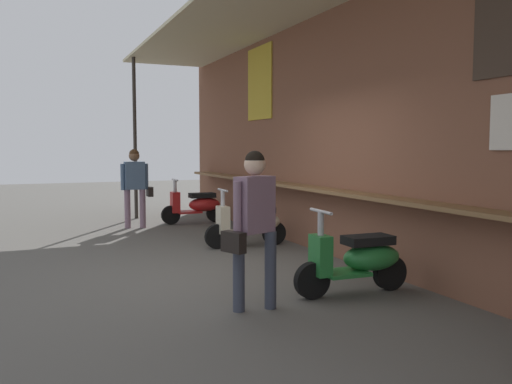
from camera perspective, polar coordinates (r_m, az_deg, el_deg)
ground_plane at (r=7.11m, az=-3.74°, el=-8.56°), size 39.18×39.18×0.00m
market_stall_facade at (r=7.77m, az=9.64°, el=8.27°), size 13.99×2.24×3.90m
scooter_red at (r=11.68m, az=-6.29°, el=-1.40°), size 0.46×1.40×0.97m
scooter_cream at (r=8.86m, az=-0.56°, el=-3.34°), size 0.46×1.40×0.97m
scooter_green at (r=6.14m, az=10.86°, el=-7.05°), size 0.46×1.40×0.97m
shopper_with_handbag at (r=5.33m, az=-0.25°, el=-2.46°), size 0.44×0.63×1.61m
shopper_browsing at (r=11.12m, az=-12.71°, el=1.19°), size 0.26×0.64×1.60m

